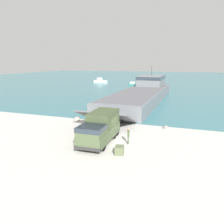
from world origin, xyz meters
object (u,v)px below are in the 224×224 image
at_px(soldier_on_ramp, 128,135).
at_px(mooring_bollard, 89,119).
at_px(moored_boat_a, 100,81).
at_px(military_truck, 100,128).
at_px(moored_boat_b, 133,84).
at_px(landing_craft, 143,92).
at_px(cargo_crate, 119,150).

distance_m(soldier_on_ramp, mooring_bollard, 10.20).
bearing_deg(moored_boat_a, military_truck, 41.24).
height_order(moored_boat_a, moored_boat_b, moored_boat_a).
xyz_separation_m(landing_craft, soldier_on_ramp, (3.88, -27.90, -0.81)).
xyz_separation_m(mooring_bollard, cargo_crate, (7.57, -9.59, -0.06)).
xyz_separation_m(moored_boat_b, mooring_bollard, (6.50, -53.65, 0.04)).
distance_m(moored_boat_a, moored_boat_b, 16.34).
relative_size(landing_craft, mooring_bollard, 47.52).
relative_size(soldier_on_ramp, moored_boat_b, 0.24).
distance_m(moored_boat_a, cargo_crate, 74.55).
relative_size(military_truck, moored_boat_b, 0.96).
xyz_separation_m(moored_boat_a, cargo_crate, (29.56, -68.44, -0.30)).
xyz_separation_m(landing_craft, moored_boat_a, (-25.77, 37.64, -1.12)).
height_order(soldier_on_ramp, cargo_crate, soldier_on_ramp).
xyz_separation_m(landing_craft, cargo_crate, (3.79, -30.79, -1.42)).
bearing_deg(soldier_on_ramp, moored_boat_b, -90.72).
bearing_deg(cargo_crate, military_truck, 140.11).
bearing_deg(cargo_crate, mooring_bollard, 128.30).
bearing_deg(military_truck, mooring_bollard, -148.40).
relative_size(military_truck, soldier_on_ramp, 4.02).
xyz_separation_m(landing_craft, mooring_bollard, (-3.79, -21.21, -1.36)).
xyz_separation_m(military_truck, moored_boat_b, (-11.13, 60.78, -1.20)).
xyz_separation_m(landing_craft, military_truck, (0.84, -28.34, -0.20)).
relative_size(mooring_bollard, cargo_crate, 0.89).
distance_m(military_truck, mooring_bollard, 8.58).
bearing_deg(moored_boat_a, landing_craft, 53.67).
bearing_deg(moored_boat_b, mooring_bollard, -86.66).
bearing_deg(moored_boat_b, military_truck, -83.19).
height_order(military_truck, cargo_crate, military_truck).
xyz_separation_m(military_truck, cargo_crate, (2.94, -2.46, -1.22)).
relative_size(moored_boat_a, moored_boat_b, 0.86).
bearing_deg(moored_boat_a, mooring_bollard, 39.75).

